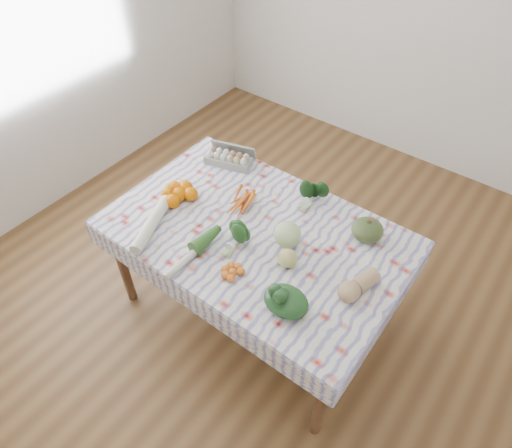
# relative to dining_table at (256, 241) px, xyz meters

# --- Properties ---
(ground) EXTENTS (4.50, 4.50, 0.00)m
(ground) POSITION_rel_dining_table_xyz_m (0.00, 0.00, -0.68)
(ground) COLOR brown
(ground) RESTS_ON ground
(dining_table) EXTENTS (1.60, 1.00, 0.75)m
(dining_table) POSITION_rel_dining_table_xyz_m (0.00, 0.00, 0.00)
(dining_table) COLOR brown
(dining_table) RESTS_ON ground
(tablecloth) EXTENTS (1.66, 1.06, 0.01)m
(tablecloth) POSITION_rel_dining_table_xyz_m (0.00, 0.00, 0.08)
(tablecloth) COLOR white
(tablecloth) RESTS_ON dining_table
(egg_carton) EXTENTS (0.33, 0.20, 0.08)m
(egg_carton) POSITION_rel_dining_table_xyz_m (-0.51, 0.37, 0.12)
(egg_carton) COLOR gray
(egg_carton) RESTS_ON tablecloth
(carrot_bunch) EXTENTS (0.25, 0.24, 0.04)m
(carrot_bunch) POSITION_rel_dining_table_xyz_m (-0.20, 0.12, 0.10)
(carrot_bunch) COLOR #D15A12
(carrot_bunch) RESTS_ON tablecloth
(kale_bunch) EXTENTS (0.16, 0.14, 0.13)m
(kale_bunch) POSITION_rel_dining_table_xyz_m (0.12, 0.39, 0.15)
(kale_bunch) COLOR black
(kale_bunch) RESTS_ON tablecloth
(kabocha_squash) EXTENTS (0.22, 0.22, 0.11)m
(kabocha_squash) POSITION_rel_dining_table_xyz_m (0.51, 0.33, 0.14)
(kabocha_squash) COLOR #415327
(kabocha_squash) RESTS_ON tablecloth
(cabbage) EXTENTS (0.18, 0.18, 0.15)m
(cabbage) POSITION_rel_dining_table_xyz_m (0.19, 0.03, 0.16)
(cabbage) COLOR #BAD890
(cabbage) RESTS_ON tablecloth
(butternut_squash) EXTENTS (0.16, 0.26, 0.11)m
(butternut_squash) POSITION_rel_dining_table_xyz_m (0.65, -0.02, 0.14)
(butternut_squash) COLOR tan
(butternut_squash) RESTS_ON tablecloth
(orange_cluster) EXTENTS (0.35, 0.35, 0.09)m
(orange_cluster) POSITION_rel_dining_table_xyz_m (-0.52, -0.07, 0.13)
(orange_cluster) COLOR orange
(orange_cluster) RESTS_ON tablecloth
(broccoli) EXTENTS (0.15, 0.15, 0.10)m
(broccoli) POSITION_rel_dining_table_xyz_m (-0.03, -0.16, 0.13)
(broccoli) COLOR #1F4F1C
(broccoli) RESTS_ON tablecloth
(mandarin_cluster) EXTENTS (0.17, 0.17, 0.04)m
(mandarin_cluster) POSITION_rel_dining_table_xyz_m (0.09, -0.31, 0.11)
(mandarin_cluster) COLOR orange
(mandarin_cluster) RESTS_ON tablecloth
(grapefruit) EXTENTS (0.11, 0.11, 0.10)m
(grapefruit) POSITION_rel_dining_table_xyz_m (0.28, -0.09, 0.13)
(grapefruit) COLOR #C3BF6A
(grapefruit) RESTS_ON tablecloth
(spinach_bag) EXTENTS (0.25, 0.22, 0.10)m
(spinach_bag) POSITION_rel_dining_table_xyz_m (0.42, -0.32, 0.13)
(spinach_bag) COLOR #153516
(spinach_bag) RESTS_ON tablecloth
(daikon) EXTENTS (0.24, 0.47, 0.07)m
(daikon) POSITION_rel_dining_table_xyz_m (-0.49, -0.31, 0.12)
(daikon) COLOR white
(daikon) RESTS_ON tablecloth
(leek) EXTENTS (0.05, 0.40, 0.04)m
(leek) POSITION_rel_dining_table_xyz_m (-0.16, -0.35, 0.11)
(leek) COLOR silver
(leek) RESTS_ON tablecloth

